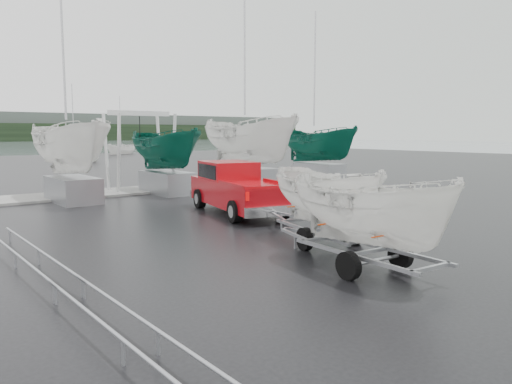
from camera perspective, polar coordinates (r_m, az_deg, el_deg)
name	(u,v)px	position (r m, az deg, el deg)	size (l,w,h in m)	color
ground_plane	(333,227)	(16.33, 8.78, -3.97)	(120.00, 120.00, 0.00)	black
dock	(152,189)	(26.85, -11.83, 0.31)	(30.00, 3.00, 0.12)	gray
pickup_truck	(235,186)	(19.04, -2.38, 0.67)	(3.17, 6.02, 1.91)	#99080E
trailer_hitched	(328,147)	(13.29, 8.26, 5.10)	(1.99, 3.77, 4.89)	#93969B
trailer_parked	(372,148)	(10.94, 13.09, 4.87)	(1.83, 3.68, 4.98)	#93969B
boat_hoist	(140,139)	(26.43, -13.11, 5.87)	(3.30, 2.18, 4.12)	silver
keelboat_0	(70,113)	(23.07, -20.53, 8.41)	(2.42, 3.20, 10.59)	#93969B
keelboat_1	(166,128)	(25.06, -10.26, 7.25)	(2.09, 3.20, 6.66)	#93969B
keelboat_2	(250,106)	(27.65, -0.66, 9.80)	(2.80, 3.20, 10.98)	#93969B
keelboat_3	(320,123)	(31.58, 7.29, 7.79)	(2.27, 3.20, 10.44)	#93969B
mast_rack_0	(27,251)	(12.57, -24.73, -6.16)	(0.56, 6.50, 0.06)	#93969B
mast_rack_1	(141,335)	(7.09, -13.04, -15.66)	(0.56, 6.50, 0.06)	#93969B
moored_boat_2	(75,161)	(55.66, -19.99, 3.31)	(3.25, 3.27, 11.16)	silver
moored_boat_3	(121,154)	(72.48, -15.14, 4.22)	(3.16, 3.14, 11.00)	silver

